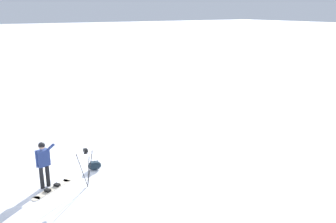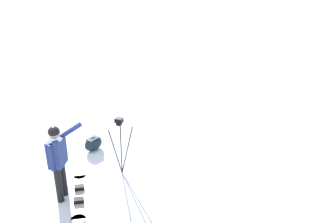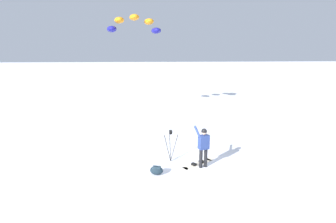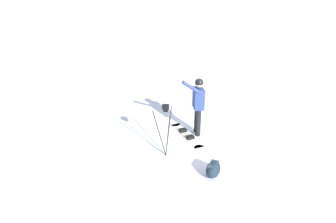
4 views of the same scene
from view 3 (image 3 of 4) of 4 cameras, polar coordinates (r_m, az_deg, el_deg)
ground_plane at (r=9.98m, az=7.53°, el=-13.95°), size 300.00×300.00×0.00m
snowboarder at (r=10.14m, az=8.16°, el=-7.38°), size 0.58×0.62×1.66m
snowboard at (r=10.72m, az=6.81°, el=-11.79°), size 1.55×1.07×0.10m
traction_kite at (r=19.66m, az=-7.70°, el=19.30°), size 4.20×2.11×1.33m
gear_bag_large at (r=9.76m, az=-2.64°, el=-13.29°), size 0.57×0.43×0.34m
camera_tripod at (r=10.58m, az=0.60°, el=-6.40°), size 0.60×0.47×1.39m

